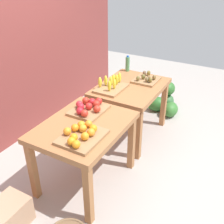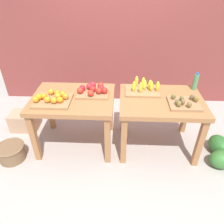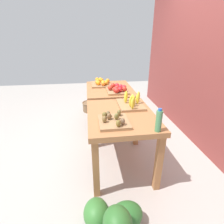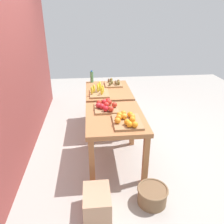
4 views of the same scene
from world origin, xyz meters
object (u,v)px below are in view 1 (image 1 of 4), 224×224
(display_table_right, at_px, (131,93))
(kiwi_bin, at_px, (146,79))
(banana_crate, at_px, (111,86))
(orange_bin, at_px, (81,135))
(water_bottle, at_px, (128,64))
(display_table_left, at_px, (84,133))
(watermelon_pile, at_px, (165,101))
(cardboard_produce_box, at_px, (7,216))
(apple_bin, at_px, (89,108))

(display_table_right, height_order, kiwi_bin, kiwi_bin)
(banana_crate, bearing_deg, orange_bin, -164.90)
(water_bottle, bearing_deg, kiwi_bin, -119.47)
(display_table_right, bearing_deg, kiwi_bin, -27.57)
(display_table_left, xyz_separation_m, watermelon_pile, (2.04, -0.22, -0.49))
(kiwi_bin, relative_size, watermelon_pile, 0.60)
(kiwi_bin, bearing_deg, cardboard_produce_box, 169.29)
(display_table_left, distance_m, display_table_right, 1.12)
(display_table_left, height_order, water_bottle, water_bottle)
(display_table_left, bearing_deg, water_bottle, 10.06)
(orange_bin, distance_m, water_bottle, 1.85)
(banana_crate, distance_m, cardboard_produce_box, 1.91)
(display_table_right, relative_size, banana_crate, 2.35)
(display_table_left, distance_m, orange_bin, 0.29)
(orange_bin, xyz_separation_m, cardboard_produce_box, (-0.67, 0.42, -0.67))
(display_table_left, bearing_deg, kiwi_bin, -5.22)
(water_bottle, bearing_deg, watermelon_pile, -47.76)
(watermelon_pile, bearing_deg, apple_bin, 169.88)
(cardboard_produce_box, bearing_deg, kiwi_bin, -10.71)
(display_table_left, distance_m, kiwi_bin, 1.37)
(display_table_right, bearing_deg, banana_crate, 141.83)
(orange_bin, relative_size, kiwi_bin, 1.26)
(kiwi_bin, xyz_separation_m, cardboard_produce_box, (-2.24, 0.42, -0.66))
(display_table_left, relative_size, banana_crate, 2.35)
(display_table_right, distance_m, apple_bin, 0.89)
(watermelon_pile, distance_m, cardboard_produce_box, 2.97)
(kiwi_bin, bearing_deg, watermelon_pile, -7.65)
(water_bottle, bearing_deg, banana_crate, -171.31)
(banana_crate, relative_size, water_bottle, 1.86)
(display_table_right, bearing_deg, display_table_left, 180.00)
(watermelon_pile, bearing_deg, cardboard_produce_box, 170.00)
(display_table_left, height_order, watermelon_pile, display_table_left)
(apple_bin, xyz_separation_m, kiwi_bin, (1.11, -0.23, -0.01))
(water_bottle, bearing_deg, orange_bin, -167.32)
(banana_crate, bearing_deg, kiwi_bin, -33.03)
(orange_bin, bearing_deg, apple_bin, 25.97)
(banana_crate, relative_size, watermelon_pile, 0.74)
(kiwi_bin, bearing_deg, display_table_right, 152.43)
(display_table_right, xyz_separation_m, kiwi_bin, (0.24, -0.12, 0.14))
(display_table_right, xyz_separation_m, apple_bin, (-0.87, 0.10, 0.16))
(orange_bin, xyz_separation_m, watermelon_pile, (2.25, -0.09, -0.64))
(orange_bin, relative_size, watermelon_pile, 0.76)
(display_table_left, xyz_separation_m, cardboard_produce_box, (-0.89, 0.30, -0.51))
(orange_bin, bearing_deg, water_bottle, 12.68)
(kiwi_bin, distance_m, watermelon_pile, 0.93)
(display_table_left, distance_m, apple_bin, 0.32)
(cardboard_produce_box, bearing_deg, apple_bin, -9.81)
(cardboard_produce_box, bearing_deg, watermelon_pile, -10.00)
(apple_bin, height_order, kiwi_bin, apple_bin)
(water_bottle, bearing_deg, display_table_right, -148.92)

